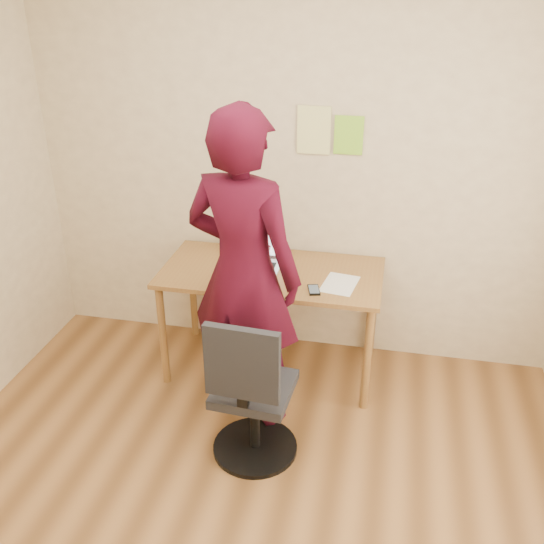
% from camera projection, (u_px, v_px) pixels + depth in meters
% --- Properties ---
extents(room, '(3.58, 3.58, 2.78)m').
position_uv_depth(room, '(218.00, 286.00, 2.36)').
color(room, brown).
rests_on(room, ground).
extents(desk, '(1.40, 0.70, 0.74)m').
position_uv_depth(desk, '(272.00, 283.00, 3.89)').
color(desk, olive).
rests_on(desk, ground).
extents(laptop, '(0.34, 0.31, 0.24)m').
position_uv_depth(laptop, '(256.00, 256.00, 3.92)').
color(laptop, silver).
rests_on(laptop, desk).
extents(paper_sheet, '(0.24, 0.31, 0.00)m').
position_uv_depth(paper_sheet, '(340.00, 284.00, 3.69)').
color(paper_sheet, white).
rests_on(paper_sheet, desk).
extents(phone, '(0.10, 0.14, 0.01)m').
position_uv_depth(phone, '(314.00, 290.00, 3.61)').
color(phone, black).
rests_on(phone, desk).
extents(wall_note_left, '(0.21, 0.00, 0.30)m').
position_uv_depth(wall_note_left, '(241.00, 141.00, 3.89)').
color(wall_note_left, '#ECE68D').
rests_on(wall_note_left, room).
extents(wall_note_mid, '(0.21, 0.00, 0.30)m').
position_uv_depth(wall_note_mid, '(314.00, 130.00, 3.76)').
color(wall_note_mid, '#ECE68D').
rests_on(wall_note_mid, room).
extents(wall_note_right, '(0.18, 0.00, 0.24)m').
position_uv_depth(wall_note_right, '(349.00, 135.00, 3.73)').
color(wall_note_right, '#8ED730').
rests_on(wall_note_right, room).
extents(office_chair, '(0.48, 0.48, 0.92)m').
position_uv_depth(office_chair, '(251.00, 400.00, 3.24)').
color(office_chair, black).
rests_on(office_chair, ground).
extents(person, '(0.79, 0.62, 1.89)m').
position_uv_depth(person, '(243.00, 275.00, 3.34)').
color(person, '#380716').
rests_on(person, ground).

